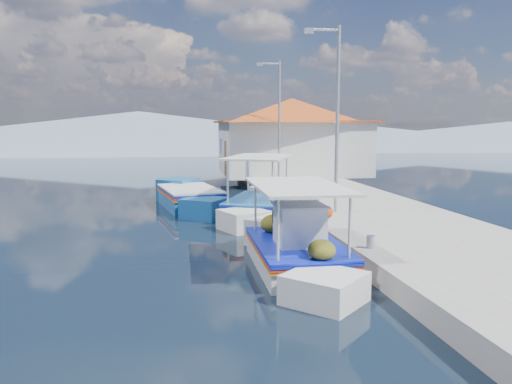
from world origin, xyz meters
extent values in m
plane|color=black|center=(0.00, 0.00, 0.00)|extent=(160.00, 160.00, 0.00)
cube|color=#A09D96|center=(5.90, 6.00, 0.25)|extent=(5.00, 44.00, 0.50)
cylinder|color=#A5A8AD|center=(3.80, -3.00, 0.65)|extent=(0.20, 0.20, 0.30)
cylinder|color=#A5A8AD|center=(3.80, 2.00, 0.65)|extent=(0.20, 0.20, 0.30)
cylinder|color=#A5A8AD|center=(3.80, 8.00, 0.65)|extent=(0.20, 0.20, 0.30)
cylinder|color=#A5A8AD|center=(3.80, 14.00, 0.65)|extent=(0.20, 0.20, 0.30)
cube|color=silver|center=(2.11, -2.65, 0.19)|extent=(1.94, 3.72, 0.81)
cube|color=silver|center=(2.07, -0.21, 0.29)|extent=(1.90, 1.90, 0.89)
cube|color=silver|center=(2.15, -5.02, 0.19)|extent=(1.85, 1.85, 0.77)
cube|color=#0D1EB0|center=(2.11, -2.65, 0.56)|extent=(1.99, 3.83, 0.05)
cube|color=red|center=(2.11, -2.65, 0.49)|extent=(1.99, 3.83, 0.04)
cube|color=#C58415|center=(2.11, -2.65, 0.43)|extent=(1.99, 3.83, 0.03)
cube|color=#0D1EB0|center=(2.11, -2.65, 0.62)|extent=(2.01, 3.80, 0.04)
cube|color=brown|center=(2.11, -2.65, 0.60)|extent=(1.78, 3.65, 0.04)
cube|color=silver|center=(2.12, -2.91, 1.06)|extent=(1.05, 1.12, 0.94)
cube|color=silver|center=(2.12, -2.91, 1.55)|extent=(1.14, 1.21, 0.05)
cylinder|color=beige|center=(1.34, -1.12, 1.28)|extent=(0.06, 0.06, 1.36)
cylinder|color=beige|center=(2.83, -1.09, 1.28)|extent=(0.06, 0.06, 1.36)
cylinder|color=beige|center=(1.39, -4.22, 1.28)|extent=(0.06, 0.06, 1.36)
cylinder|color=beige|center=(2.89, -4.19, 1.28)|extent=(0.06, 0.06, 1.36)
cube|color=silver|center=(2.11, -2.65, 1.96)|extent=(2.03, 3.72, 0.06)
ellipsoid|color=#444713|center=(1.75, -1.47, 0.84)|extent=(0.65, 0.71, 0.48)
ellipsoid|color=#444713|center=(2.34, -1.03, 0.80)|extent=(0.54, 0.60, 0.41)
ellipsoid|color=#444713|center=(2.31, -4.18, 0.81)|extent=(0.58, 0.64, 0.43)
sphere|color=#FF4208|center=(2.95, -2.13, 1.23)|extent=(0.34, 0.34, 0.34)
cube|color=silver|center=(2.38, 4.05, 0.21)|extent=(3.12, 4.03, 0.91)
cube|color=silver|center=(1.48, 6.27, 0.33)|extent=(1.81, 1.81, 1.01)
cube|color=silver|center=(3.25, 1.89, 0.21)|extent=(1.76, 1.76, 0.86)
cube|color=#0D1EB0|center=(2.38, 4.05, 0.63)|extent=(3.21, 4.15, 0.06)
cube|color=red|center=(2.38, 4.05, 0.56)|extent=(3.21, 4.15, 0.05)
cube|color=#C58415|center=(2.38, 4.05, 0.49)|extent=(3.21, 4.15, 0.04)
cube|color=#195997|center=(2.38, 4.05, 0.70)|extent=(3.21, 4.13, 0.05)
cube|color=brown|center=(2.38, 4.05, 0.67)|extent=(2.95, 3.91, 0.05)
cylinder|color=beige|center=(1.11, 5.15, 1.44)|extent=(0.07, 0.07, 1.54)
cylinder|color=beige|center=(2.53, 5.72, 1.44)|extent=(0.07, 0.07, 1.54)
cylinder|color=beige|center=(2.23, 2.37, 1.44)|extent=(0.07, 0.07, 1.54)
cylinder|color=beige|center=(3.65, 2.94, 1.44)|extent=(0.07, 0.07, 1.54)
cube|color=silver|center=(2.38, 4.05, 2.21)|extent=(3.21, 4.07, 0.07)
cube|color=#195997|center=(-0.04, 6.58, 0.24)|extent=(2.61, 4.03, 1.04)
cube|color=#195997|center=(0.42, 9.04, 0.37)|extent=(1.97, 1.97, 1.15)
cube|color=#195997|center=(-0.48, 4.20, 0.24)|extent=(1.92, 1.92, 0.99)
cube|color=#0D1EB0|center=(-0.04, 6.58, 0.72)|extent=(2.69, 4.15, 0.07)
cube|color=red|center=(-0.04, 6.58, 0.63)|extent=(2.69, 4.15, 0.05)
cube|color=#C58415|center=(-0.04, 6.58, 0.56)|extent=(2.69, 4.15, 0.04)
cube|color=silver|center=(-0.04, 6.58, 0.80)|extent=(2.71, 4.12, 0.05)
cube|color=brown|center=(-0.04, 6.58, 0.77)|extent=(2.45, 3.93, 0.05)
cube|color=white|center=(6.20, 15.00, 2.00)|extent=(8.00, 6.00, 3.00)
cube|color=#BD4B1A|center=(6.20, 15.00, 3.55)|extent=(8.64, 6.48, 0.10)
pyramid|color=#BD4B1A|center=(6.20, 15.00, 4.20)|extent=(10.49, 10.49, 1.40)
cube|color=brown|center=(2.22, 14.00, 1.50)|extent=(0.06, 1.00, 2.00)
cube|color=#0D1EB0|center=(2.22, 16.50, 2.10)|extent=(0.06, 1.20, 0.90)
cylinder|color=#A5A8AD|center=(4.60, 2.00, 3.50)|extent=(0.12, 0.12, 6.00)
cylinder|color=#A5A8AD|center=(4.10, 2.00, 6.35)|extent=(1.00, 0.08, 0.08)
cube|color=#A5A8AD|center=(3.60, 2.00, 6.30)|extent=(0.30, 0.14, 0.14)
cylinder|color=#A5A8AD|center=(4.60, 11.00, 3.50)|extent=(0.12, 0.12, 6.00)
cylinder|color=#A5A8AD|center=(4.10, 11.00, 6.35)|extent=(1.00, 0.08, 0.08)
cube|color=#A5A8AD|center=(3.60, 11.00, 6.30)|extent=(0.30, 0.14, 0.14)
cone|color=slate|center=(-5.00, 56.00, 2.45)|extent=(96.00, 96.00, 5.50)
cone|color=slate|center=(25.00, 56.00, 1.60)|extent=(76.80, 76.80, 3.80)
cone|color=slate|center=(50.00, 56.00, 1.80)|extent=(89.60, 89.60, 4.20)
camera|label=1|loc=(-0.74, -13.95, 3.35)|focal=35.52mm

